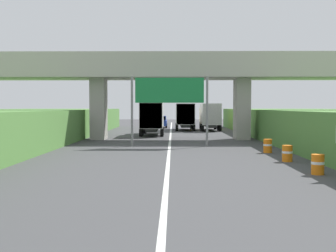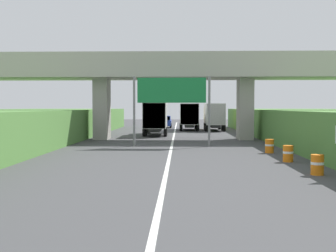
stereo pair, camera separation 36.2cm
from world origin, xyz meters
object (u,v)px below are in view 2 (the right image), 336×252
at_px(car_blue, 165,122).
at_px(construction_barrel_3, 288,153).
at_px(construction_barrel_4, 269,146).
at_px(truck_yellow, 214,115).
at_px(truck_white, 189,115).
at_px(overhead_highway_sign, 172,95).
at_px(construction_barrel_2, 317,165).
at_px(truck_green, 156,117).

xyz_separation_m(car_blue, construction_barrel_3, (8.06, -37.43, -0.40)).
xyz_separation_m(construction_barrel_3, construction_barrel_4, (-0.07, 4.38, 0.00)).
bearing_deg(truck_yellow, truck_white, 170.20).
bearing_deg(overhead_highway_sign, construction_barrel_2, -63.00).
distance_m(overhead_highway_sign, construction_barrel_2, 15.14).
bearing_deg(truck_green, construction_barrel_4, -63.82).
relative_size(overhead_highway_sign, construction_barrel_4, 6.53).
bearing_deg(construction_barrel_4, construction_barrel_3, -89.04).
xyz_separation_m(truck_yellow, truck_white, (-3.17, 0.55, 0.00)).
relative_size(truck_green, car_blue, 1.78).
bearing_deg(construction_barrel_4, overhead_highway_sign, 146.00).
xyz_separation_m(car_blue, construction_barrel_2, (8.21, -41.81, -0.40)).
xyz_separation_m(truck_white, car_blue, (-3.33, 6.37, -1.08)).
distance_m(truck_yellow, construction_barrel_2, 34.97).
bearing_deg(construction_barrel_2, car_blue, 101.11).
height_order(car_blue, construction_barrel_2, car_blue).
xyz_separation_m(truck_white, construction_barrel_4, (4.66, -26.67, -1.47)).
bearing_deg(truck_green, construction_barrel_2, -71.56).
relative_size(overhead_highway_sign, construction_barrel_2, 6.53).
relative_size(construction_barrel_2, construction_barrel_3, 1.00).
xyz_separation_m(overhead_highway_sign, construction_barrel_2, (6.69, -13.13, -3.47)).
relative_size(truck_yellow, construction_barrel_2, 8.11).
bearing_deg(truck_white, construction_barrel_4, -80.09).
bearing_deg(truck_white, construction_barrel_3, -81.34).
distance_m(overhead_highway_sign, construction_barrel_3, 11.46).
height_order(truck_white, construction_barrel_2, truck_white).
bearing_deg(overhead_highway_sign, construction_barrel_3, -53.21).
bearing_deg(construction_barrel_3, construction_barrel_2, -88.07).
bearing_deg(construction_barrel_4, truck_white, 99.91).
distance_m(truck_green, truck_yellow, 11.39).
relative_size(truck_green, construction_barrel_3, 8.11).
distance_m(truck_green, construction_barrel_4, 19.08).
bearing_deg(truck_white, truck_yellow, -9.80).
distance_m(truck_yellow, construction_barrel_3, 30.58).
height_order(construction_barrel_2, construction_barrel_3, same).
bearing_deg(overhead_highway_sign, truck_white, 85.36).
bearing_deg(construction_barrel_2, truck_yellow, 92.80).
xyz_separation_m(truck_yellow, construction_barrel_4, (1.49, -26.13, -1.47)).
bearing_deg(construction_barrel_3, construction_barrel_4, 90.96).
height_order(overhead_highway_sign, car_blue, overhead_highway_sign).
relative_size(truck_green, truck_yellow, 1.00).
distance_m(truck_yellow, car_blue, 9.56).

